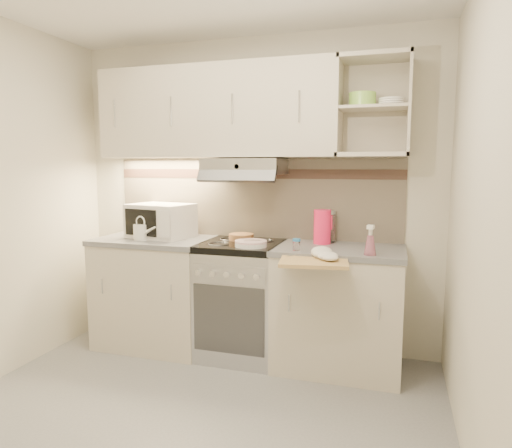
% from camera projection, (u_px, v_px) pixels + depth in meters
% --- Properties ---
extents(ground, '(3.00, 3.00, 0.00)m').
position_uv_depth(ground, '(179.00, 430.00, 2.58)').
color(ground, gray).
rests_on(ground, ground).
extents(room_shell, '(3.04, 2.84, 2.52)m').
position_uv_depth(room_shell, '(201.00, 142.00, 2.71)').
color(room_shell, beige).
rests_on(room_shell, ground).
extents(base_cabinet_left, '(0.90, 0.60, 0.86)m').
position_uv_depth(base_cabinet_left, '(156.00, 294.00, 3.78)').
color(base_cabinet_left, beige).
rests_on(base_cabinet_left, ground).
extents(worktop_left, '(0.92, 0.62, 0.04)m').
position_uv_depth(worktop_left, '(155.00, 240.00, 3.72)').
color(worktop_left, slate).
rests_on(worktop_left, base_cabinet_left).
extents(base_cabinet_right, '(0.90, 0.60, 0.86)m').
position_uv_depth(base_cabinet_right, '(338.00, 311.00, 3.34)').
color(base_cabinet_right, beige).
rests_on(base_cabinet_right, ground).
extents(worktop_right, '(0.92, 0.62, 0.04)m').
position_uv_depth(worktop_right, '(340.00, 250.00, 3.29)').
color(worktop_right, slate).
rests_on(worktop_right, base_cabinet_right).
extents(electric_range, '(0.60, 0.60, 0.90)m').
position_uv_depth(electric_range, '(242.00, 299.00, 3.56)').
color(electric_range, '#B7B7BC').
rests_on(electric_range, ground).
extents(microwave, '(0.55, 0.45, 0.27)m').
position_uv_depth(microwave, '(161.00, 221.00, 3.75)').
color(microwave, silver).
rests_on(microwave, worktop_left).
extents(watering_can, '(0.22, 0.12, 0.19)m').
position_uv_depth(watering_can, '(141.00, 231.00, 3.61)').
color(watering_can, silver).
rests_on(watering_can, worktop_left).
extents(plate_stack, '(0.23, 0.23, 0.05)m').
position_uv_depth(plate_stack, '(251.00, 244.00, 3.32)').
color(plate_stack, white).
rests_on(plate_stack, electric_range).
extents(bread_loaf, '(0.20, 0.20, 0.05)m').
position_uv_depth(bread_loaf, '(241.00, 237.00, 3.61)').
color(bread_loaf, '#B48D3E').
rests_on(bread_loaf, electric_range).
extents(pink_pitcher, '(0.14, 0.13, 0.26)m').
position_uv_depth(pink_pitcher, '(322.00, 227.00, 3.44)').
color(pink_pitcher, '#FF1E51').
rests_on(pink_pitcher, worktop_right).
extents(glass_jar, '(0.13, 0.13, 0.24)m').
position_uv_depth(glass_jar, '(327.00, 227.00, 3.49)').
color(glass_jar, white).
rests_on(glass_jar, worktop_right).
extents(spice_jar, '(0.06, 0.06, 0.08)m').
position_uv_depth(spice_jar, '(296.00, 244.00, 3.17)').
color(spice_jar, silver).
rests_on(spice_jar, worktop_right).
extents(spray_bottle, '(0.08, 0.08, 0.22)m').
position_uv_depth(spray_bottle, '(370.00, 242.00, 3.00)').
color(spray_bottle, pink).
rests_on(spray_bottle, worktop_right).
extents(cutting_board, '(0.48, 0.45, 0.02)m').
position_uv_depth(cutting_board, '(314.00, 261.00, 2.96)').
color(cutting_board, tan).
rests_on(cutting_board, base_cabinet_right).
extents(dish_towel, '(0.32, 0.29, 0.08)m').
position_uv_depth(dish_towel, '(319.00, 253.00, 2.97)').
color(dish_towel, beige).
rests_on(dish_towel, cutting_board).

